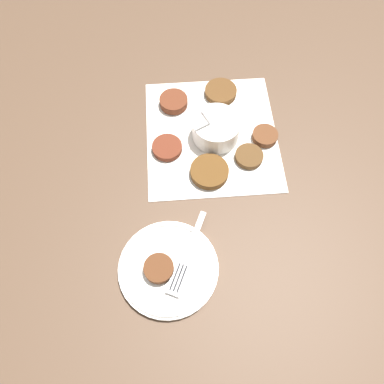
{
  "coord_description": "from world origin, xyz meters",
  "views": [
    {
      "loc": [
        -0.52,
        0.15,
        0.73
      ],
      "look_at": [
        -0.17,
        0.06,
        0.02
      ],
      "focal_mm": 35.0,
      "sensor_mm": 36.0,
      "label": 1
    }
  ],
  "objects": [
    {
      "name": "fritter_2",
      "position": [
        -0.04,
        0.09,
        0.01
      ],
      "size": [
        0.07,
        0.07,
        0.01
      ],
      "color": "#5B2719",
      "rests_on": "napkin"
    },
    {
      "name": "fritter_3",
      "position": [
        -0.06,
        -0.14,
        0.01
      ],
      "size": [
        0.06,
        0.06,
        0.02
      ],
      "color": "#55311C",
      "rests_on": "napkin"
    },
    {
      "name": "fritter_5",
      "position": [
        -0.1,
        -0.09,
        0.01
      ],
      "size": [
        0.06,
        0.06,
        0.01
      ],
      "color": "#4D331B",
      "rests_on": "napkin"
    },
    {
      "name": "napkin",
      "position": [
        -0.02,
        -0.02,
        0.0
      ],
      "size": [
        0.38,
        0.36,
        0.0
      ],
      "color": "silver",
      "rests_on": "ground_plane"
    },
    {
      "name": "sauce_bowl",
      "position": [
        -0.02,
        -0.03,
        0.03
      ],
      "size": [
        0.12,
        0.11,
        0.11
      ],
      "color": "white",
      "rests_on": "napkin"
    },
    {
      "name": "fork",
      "position": [
        -0.31,
        0.11,
        0.02
      ],
      "size": [
        0.16,
        0.12,
        0.0
      ],
      "color": "silver",
      "rests_on": "serving_plate"
    },
    {
      "name": "ground_plane",
      "position": [
        0.0,
        0.0,
        0.0
      ],
      "size": [
        4.0,
        4.0,
        0.0
      ],
      "primitive_type": "plane",
      "color": "#4C3828"
    },
    {
      "name": "fritter_4",
      "position": [
        0.09,
        -0.08,
        0.01
      ],
      "size": [
        0.08,
        0.08,
        0.02
      ],
      "color": "#4F3219",
      "rests_on": "napkin"
    },
    {
      "name": "serving_plate",
      "position": [
        -0.31,
        0.15,
        0.01
      ],
      "size": [
        0.2,
        0.2,
        0.02
      ],
      "color": "white",
      "rests_on": "ground_plane"
    },
    {
      "name": "fritter_0",
      "position": [
        -0.12,
        0.01,
        0.01
      ],
      "size": [
        0.09,
        0.09,
        0.02
      ],
      "color": "#533517",
      "rests_on": "napkin"
    },
    {
      "name": "fritter_on_plate",
      "position": [
        -0.31,
        0.16,
        0.03
      ],
      "size": [
        0.06,
        0.06,
        0.02
      ],
      "color": "#512D19",
      "rests_on": "serving_plate"
    },
    {
      "name": "fritter_1",
      "position": [
        0.09,
        0.04,
        0.01
      ],
      "size": [
        0.07,
        0.07,
        0.02
      ],
      "color": "#572A19",
      "rests_on": "napkin"
    }
  ]
}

